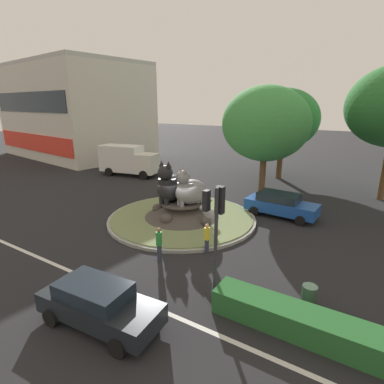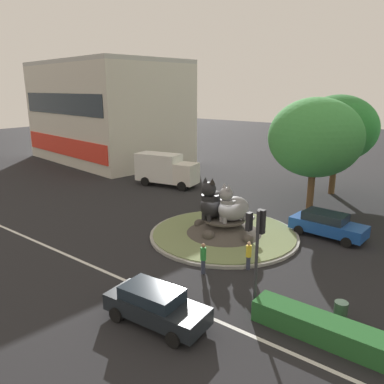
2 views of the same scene
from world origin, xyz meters
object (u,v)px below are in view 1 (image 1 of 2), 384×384
at_px(cat_statue_grey, 189,190).
at_px(pedestrian_green_shirt, 159,243).
at_px(pedestrian_yellow_shirt, 207,237).
at_px(litter_bin, 309,296).
at_px(broadleaf_tree_behind_island, 266,124).
at_px(hatchback_near_shophouse, 99,303).
at_px(sedan_on_far_lane, 281,204).
at_px(third_tree_left, 283,119).
at_px(delivery_box_truck, 128,160).
at_px(cat_statue_black, 170,186).
at_px(shophouse_block, 76,111).
at_px(traffic_light_mast, 216,218).

bearing_deg(cat_statue_grey, pedestrian_green_shirt, 39.06).
relative_size(pedestrian_yellow_shirt, litter_bin, 1.79).
relative_size(broadleaf_tree_behind_island, hatchback_near_shophouse, 1.93).
bearing_deg(hatchback_near_shophouse, sedan_on_far_lane, 76.04).
relative_size(third_tree_left, litter_bin, 9.96).
bearing_deg(third_tree_left, delivery_box_truck, -152.96).
xyz_separation_m(cat_statue_grey, hatchback_near_shophouse, (2.40, -9.76, -1.34)).
distance_m(third_tree_left, pedestrian_yellow_shirt, 19.03).
distance_m(cat_statue_black, sedan_on_far_lane, 7.63).
xyz_separation_m(cat_statue_black, pedestrian_green_shirt, (2.74, -4.84, -1.34)).
bearing_deg(third_tree_left, hatchback_near_shophouse, -87.80).
bearing_deg(pedestrian_yellow_shirt, pedestrian_green_shirt, 43.00).
xyz_separation_m(broadleaf_tree_behind_island, litter_bin, (6.47, -13.14, -5.47)).
height_order(pedestrian_green_shirt, sedan_on_far_lane, pedestrian_green_shirt).
xyz_separation_m(pedestrian_yellow_shirt, litter_bin, (5.44, -1.81, -0.41)).
bearing_deg(broadleaf_tree_behind_island, cat_statue_grey, -103.74).
distance_m(shophouse_block, delivery_box_truck, 17.72).
xyz_separation_m(cat_statue_black, third_tree_left, (2.79, 15.30, 3.74)).
bearing_deg(cat_statue_black, shophouse_block, -118.34).
xyz_separation_m(cat_statue_black, hatchback_near_shophouse, (3.75, -9.57, -1.44)).
xyz_separation_m(pedestrian_green_shirt, sedan_on_far_lane, (3.36, 9.20, -0.07)).
bearing_deg(traffic_light_mast, sedan_on_far_lane, 6.60).
distance_m(cat_statue_black, hatchback_near_shophouse, 10.38).
relative_size(broadleaf_tree_behind_island, litter_bin, 9.87).
bearing_deg(pedestrian_yellow_shirt, traffic_light_mast, 117.59).
distance_m(shophouse_block, hatchback_near_shophouse, 39.60).
distance_m(shophouse_block, litter_bin, 42.16).
distance_m(cat_statue_grey, broadleaf_tree_behind_island, 9.23).
bearing_deg(hatchback_near_shophouse, pedestrian_green_shirt, 97.64).
height_order(pedestrian_yellow_shirt, delivery_box_truck, delivery_box_truck).
distance_m(hatchback_near_shophouse, litter_bin, 7.75).
bearing_deg(litter_bin, broadleaf_tree_behind_island, 116.20).
xyz_separation_m(pedestrian_yellow_shirt, hatchback_near_shophouse, (-0.63, -6.62, -0.04)).
relative_size(cat_statue_grey, shophouse_block, 0.12).
xyz_separation_m(shophouse_block, sedan_on_far_lane, (33.36, -10.05, -5.56)).
distance_m(shophouse_block, sedan_on_far_lane, 35.28).
distance_m(pedestrian_yellow_shirt, litter_bin, 5.74).
relative_size(pedestrian_yellow_shirt, pedestrian_green_shirt, 0.94).
height_order(traffic_light_mast, pedestrian_yellow_shirt, traffic_light_mast).
xyz_separation_m(cat_statue_black, delivery_box_truck, (-11.40, 8.05, -0.56)).
height_order(cat_statue_grey, pedestrian_yellow_shirt, cat_statue_grey).
relative_size(shophouse_block, pedestrian_green_shirt, 13.08).
distance_m(broadleaf_tree_behind_island, litter_bin, 15.63).
xyz_separation_m(cat_statue_black, cat_statue_grey, (1.35, 0.19, -0.10)).
bearing_deg(litter_bin, hatchback_near_shophouse, -141.56).
xyz_separation_m(cat_statue_grey, delivery_box_truck, (-12.75, 7.86, -0.46)).
bearing_deg(sedan_on_far_lane, third_tree_left, 110.56).
distance_m(pedestrian_yellow_shirt, sedan_on_far_lane, 7.51).
height_order(hatchback_near_shophouse, delivery_box_truck, delivery_box_truck).
bearing_deg(litter_bin, cat_statue_grey, 149.70).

